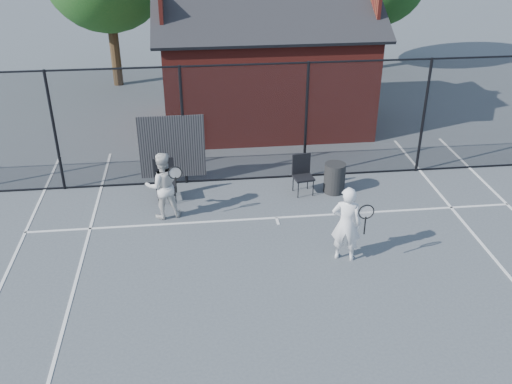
{
  "coord_description": "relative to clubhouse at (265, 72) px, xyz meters",
  "views": [
    {
      "loc": [
        -1.71,
        -7.93,
        6.55
      ],
      "look_at": [
        -0.55,
        2.24,
        1.1
      ],
      "focal_mm": 40.0,
      "sensor_mm": 36.0,
      "label": 1
    }
  ],
  "objects": [
    {
      "name": "chair_left",
      "position": [
        -2.97,
        -4.9,
        -1.11
      ],
      "size": [
        0.53,
        0.55,
        1.0
      ],
      "primitive_type": "cube",
      "rotation": [
        0.0,
        0.0,
        0.12
      ],
      "color": "black",
      "rests_on": "ground"
    },
    {
      "name": "player_back",
      "position": [
        -3.0,
        -5.62,
        -0.83
      ],
      "size": [
        0.89,
        0.72,
        1.55
      ],
      "color": "silver",
      "rests_on": "ground"
    },
    {
      "name": "fence",
      "position": [
        -0.8,
        -4.0,
        -0.16
      ],
      "size": [
        22.04,
        3.0,
        3.0
      ],
      "color": "black",
      "rests_on": "ground"
    },
    {
      "name": "chair_right",
      "position": [
        0.31,
        -4.9,
        -1.13
      ],
      "size": [
        0.52,
        0.54,
        0.95
      ],
      "primitive_type": "cube",
      "rotation": [
        0.0,
        0.0,
        0.16
      ],
      "color": "black",
      "rests_on": "ground"
    },
    {
      "name": "player_front",
      "position": [
        0.61,
        -7.71,
        -0.81
      ],
      "size": [
        0.76,
        0.61,
        1.59
      ],
      "color": "white",
      "rests_on": "ground"
    },
    {
      "name": "waste_bin",
      "position": [
        1.08,
        -4.9,
        -1.23
      ],
      "size": [
        0.52,
        0.52,
        0.74
      ],
      "primitive_type": "cylinder",
      "rotation": [
        0.0,
        0.0,
        -0.03
      ],
      "color": "#252525",
      "rests_on": "ground"
    },
    {
      "name": "ground",
      "position": [
        -0.5,
        -9.0,
        -1.61
      ],
      "size": [
        80.0,
        80.0,
        0.0
      ],
      "primitive_type": "plane",
      "color": "#464C50",
      "rests_on": "ground"
    },
    {
      "name": "clubhouse",
      "position": [
        0.0,
        0.0,
        0.0
      ],
      "size": [
        6.5,
        4.36,
        4.19
      ],
      "color": "maroon",
      "rests_on": "ground"
    },
    {
      "name": "court_lines",
      "position": [
        -0.5,
        -10.32,
        -1.6
      ],
      "size": [
        11.02,
        18.0,
        0.01
      ],
      "color": "silver",
      "rests_on": "ground"
    }
  ]
}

